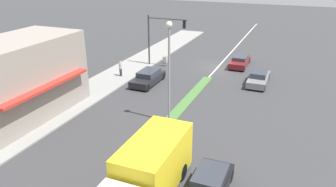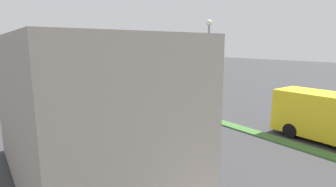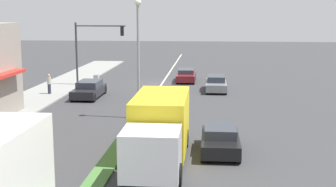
# 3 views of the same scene
# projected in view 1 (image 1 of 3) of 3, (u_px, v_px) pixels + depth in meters

# --- Properties ---
(ground_plane) EXTENTS (160.00, 160.00, 0.00)m
(ground_plane) POSITION_uv_depth(u_px,v_px,m) (150.00, 143.00, 21.67)
(ground_plane) COLOR #38383A
(sidewalk_right) EXTENTS (4.00, 73.00, 0.12)m
(sidewalk_right) POSITION_uv_depth(u_px,v_px,m) (38.00, 122.00, 24.40)
(sidewalk_right) COLOR gray
(sidewalk_right) RESTS_ON ground
(lane_marking_center) EXTENTS (0.16, 60.00, 0.01)m
(lane_marking_center) POSITION_uv_depth(u_px,v_px,m) (218.00, 67.00, 37.10)
(lane_marking_center) COLOR beige
(lane_marking_center) RESTS_ON ground
(building_corner_store) EXTENTS (5.83, 10.49, 5.85)m
(building_corner_store) POSITION_uv_depth(u_px,v_px,m) (16.00, 80.00, 24.18)
(building_corner_store) COLOR gray
(building_corner_store) RESTS_ON sidewalk_right
(traffic_signal_main) EXTENTS (4.59, 0.34, 5.60)m
(traffic_signal_main) POSITION_uv_depth(u_px,v_px,m) (160.00, 32.00, 35.94)
(traffic_signal_main) COLOR #333338
(traffic_signal_main) RESTS_ON sidewalk_right
(street_lamp) EXTENTS (0.44, 0.44, 7.37)m
(street_lamp) POSITION_uv_depth(u_px,v_px,m) (169.00, 60.00, 22.75)
(street_lamp) COLOR gray
(street_lamp) RESTS_ON median_strip
(pedestrian) EXTENTS (0.34, 0.34, 1.60)m
(pedestrian) POSITION_uv_depth(u_px,v_px,m) (121.00, 68.00, 33.63)
(pedestrian) COLOR #282D42
(pedestrian) RESTS_ON sidewalk_right
(warning_aframe_sign) EXTENTS (0.45, 0.53, 0.84)m
(warning_aframe_sign) POSITION_uv_depth(u_px,v_px,m) (165.00, 60.00, 38.40)
(warning_aframe_sign) COLOR silver
(warning_aframe_sign) RESTS_ON ground
(delivery_truck) EXTENTS (2.44, 7.50, 2.87)m
(delivery_truck) POSITION_uv_depth(u_px,v_px,m) (147.00, 173.00, 16.13)
(delivery_truck) COLOR silver
(delivery_truck) RESTS_ON ground
(suv_grey) EXTENTS (1.73, 4.43, 1.29)m
(suv_grey) POSITION_uv_depth(u_px,v_px,m) (259.00, 78.00, 31.84)
(suv_grey) COLOR slate
(suv_grey) RESTS_ON ground
(sedan_maroon) EXTENTS (1.75, 4.32, 1.20)m
(sedan_maroon) POSITION_uv_depth(u_px,v_px,m) (240.00, 61.00, 37.23)
(sedan_maroon) COLOR maroon
(sedan_maroon) RESTS_ON ground
(suv_black) EXTENTS (1.80, 4.02, 1.25)m
(suv_black) POSITION_uv_depth(u_px,v_px,m) (209.00, 184.00, 16.70)
(suv_black) COLOR black
(suv_black) RESTS_ON ground
(sedan_dark) EXTENTS (1.89, 4.51, 1.31)m
(sedan_dark) POSITION_uv_depth(u_px,v_px,m) (148.00, 77.00, 31.93)
(sedan_dark) COLOR black
(sedan_dark) RESTS_ON ground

